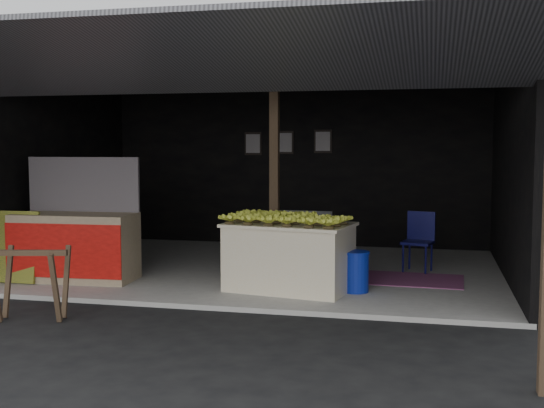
% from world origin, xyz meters
% --- Properties ---
extents(ground, '(80.00, 80.00, 0.00)m').
position_xyz_m(ground, '(0.00, 0.00, 0.00)').
color(ground, black).
rests_on(ground, ground).
extents(concrete_slab, '(7.00, 5.00, 0.06)m').
position_xyz_m(concrete_slab, '(0.00, 2.50, 0.03)').
color(concrete_slab, gray).
rests_on(concrete_slab, ground).
extents(shophouse, '(7.40, 7.29, 3.02)m').
position_xyz_m(shophouse, '(0.00, 2.82, 2.10)').
color(shophouse, black).
rests_on(shophouse, ground).
extents(banana_table, '(1.68, 1.19, 0.85)m').
position_xyz_m(banana_table, '(0.69, 1.03, 0.49)').
color(banana_table, beige).
rests_on(banana_table, concrete_slab).
extents(banana_pile, '(1.54, 1.08, 0.17)m').
position_xyz_m(banana_pile, '(0.69, 1.03, 0.99)').
color(banana_pile, yellow).
rests_on(banana_pile, banana_table).
extents(white_crate, '(0.83, 0.58, 0.90)m').
position_xyz_m(white_crate, '(0.66, 1.84, 0.51)').
color(white_crate, white).
rests_on(white_crate, concrete_slab).
extents(neighbor_stall, '(1.65, 0.82, 1.66)m').
position_xyz_m(neighbor_stall, '(-2.26, 1.00, 0.56)').
color(neighbor_stall, '#998466').
rests_on(neighbor_stall, concrete_slab).
extents(green_signboard, '(0.64, 0.22, 0.95)m').
position_xyz_m(green_signboard, '(-2.95, 0.67, 0.54)').
color(green_signboard, black).
rests_on(green_signboard, concrete_slab).
extents(sawhorse, '(0.82, 0.82, 0.77)m').
position_xyz_m(sawhorse, '(-1.73, -0.88, 0.49)').
color(sawhorse, '#463323').
rests_on(sawhorse, ground).
extents(water_barrel, '(0.33, 0.33, 0.48)m').
position_xyz_m(water_barrel, '(1.52, 1.12, 0.30)').
color(water_barrel, '#0D2094').
rests_on(water_barrel, concrete_slab).
extents(plastic_chair, '(0.49, 0.49, 0.86)m').
position_xyz_m(plastic_chair, '(2.26, 2.75, 0.57)').
color(plastic_chair, '#0B0B3E').
rests_on(plastic_chair, concrete_slab).
extents(magenta_rug, '(1.54, 1.06, 0.01)m').
position_xyz_m(magenta_rug, '(2.12, 2.05, 0.07)').
color(magenta_rug, '#6F1859').
rests_on(magenta_rug, concrete_slab).
extents(picture_frames, '(1.62, 0.04, 0.46)m').
position_xyz_m(picture_frames, '(-0.17, 4.89, 1.93)').
color(picture_frames, black).
rests_on(picture_frames, shophouse).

